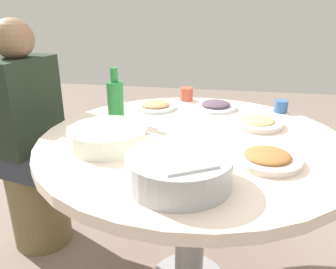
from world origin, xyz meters
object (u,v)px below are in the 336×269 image
at_px(dish_noodles, 257,122).
at_px(dish_eggplant, 216,106).
at_px(rice_bowl, 178,169).
at_px(diner_left, 25,111).
at_px(soup_bowl, 108,137).
at_px(green_bottle, 115,100).
at_px(round_dining_table, 192,163).
at_px(dish_tofu_braise, 267,158).
at_px(dish_shrimp, 155,106).
at_px(tea_cup_near, 281,106).
at_px(tea_cup_far, 187,94).
at_px(stool_for_diner_left, 40,205).

distance_m(dish_noodles, dish_eggplant, 0.30).
relative_size(rice_bowl, diner_left, 0.42).
distance_m(soup_bowl, green_bottle, 0.30).
relative_size(round_dining_table, dish_tofu_braise, 5.37).
bearing_deg(soup_bowl, dish_shrimp, -8.15).
bearing_deg(dish_eggplant, rice_bowl, 174.50).
distance_m(dish_tofu_braise, tea_cup_near, 0.62).
bearing_deg(dish_noodles, green_bottle, 94.01).
xyz_separation_m(tea_cup_far, stool_for_diner_left, (-0.37, 0.77, -0.57)).
bearing_deg(rice_bowl, tea_cup_near, -26.36).
relative_size(dish_eggplant, tea_cup_near, 3.03).
relative_size(soup_bowl, green_bottle, 1.34).
distance_m(round_dining_table, diner_left, 0.89).
height_order(green_bottle, diner_left, diner_left).
relative_size(soup_bowl, dish_noodles, 1.45).
bearing_deg(stool_for_diner_left, dish_tofu_braise, -108.38).
height_order(dish_tofu_braise, green_bottle, green_bottle).
bearing_deg(tea_cup_far, dish_noodles, -135.62).
bearing_deg(diner_left, dish_eggplant, -76.25).
distance_m(round_dining_table, rice_bowl, 0.42).
bearing_deg(dish_shrimp, stool_for_diner_left, 105.86).
relative_size(dish_noodles, tea_cup_far, 3.17).
relative_size(soup_bowl, tea_cup_near, 4.82).
bearing_deg(dish_shrimp, green_bottle, 149.04).
bearing_deg(round_dining_table, tea_cup_far, 9.72).
bearing_deg(tea_cup_far, stool_for_diner_left, 115.51).
bearing_deg(green_bottle, tea_cup_near, -70.09).
xyz_separation_m(dish_shrimp, tea_cup_near, (0.05, -0.63, 0.01)).
distance_m(dish_shrimp, stool_for_diner_left, 0.86).
height_order(dish_noodles, diner_left, diner_left).
relative_size(dish_tofu_braise, tea_cup_near, 3.37).
relative_size(round_dining_table, dish_shrimp, 5.88).
distance_m(tea_cup_near, diner_left, 1.28).
xyz_separation_m(round_dining_table, diner_left, (0.19, 0.86, 0.12)).
bearing_deg(dish_tofu_braise, dish_eggplant, 18.36).
bearing_deg(soup_bowl, tea_cup_near, -51.38).
distance_m(dish_shrimp, diner_left, 0.65).
height_order(soup_bowl, tea_cup_far, soup_bowl).
distance_m(dish_shrimp, dish_eggplant, 0.31).
relative_size(dish_shrimp, diner_left, 0.28).
bearing_deg(rice_bowl, dish_tofu_braise, -55.10).
bearing_deg(dish_noodles, diner_left, 89.93).
distance_m(soup_bowl, dish_shrimp, 0.51).
bearing_deg(dish_shrimp, diner_left, 105.86).
relative_size(rice_bowl, dish_shrimp, 1.52).
bearing_deg(green_bottle, tea_cup_far, -33.58).
bearing_deg(tea_cup_far, dish_tofu_braise, -153.54).
relative_size(dish_tofu_braise, dish_noodles, 1.02).
bearing_deg(green_bottle, rice_bowl, -145.25).
bearing_deg(dish_noodles, tea_cup_far, 44.38).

